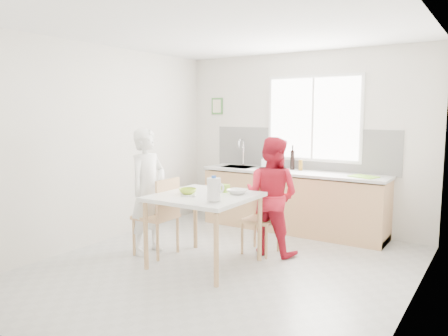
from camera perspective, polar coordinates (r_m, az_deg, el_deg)
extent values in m
plane|color=#B7B7B2|center=(5.17, -0.33, -12.98)|extent=(4.50, 4.50, 0.00)
plane|color=silver|center=(6.86, 10.03, 3.47)|extent=(4.00, 0.00, 4.00)
plane|color=silver|center=(3.25, -22.65, -1.08)|extent=(4.00, 0.00, 4.00)
plane|color=silver|center=(6.20, -16.03, 2.90)|extent=(0.00, 4.50, 4.50)
plane|color=silver|center=(4.14, 23.52, 0.55)|extent=(0.00, 4.50, 4.50)
plane|color=white|center=(4.94, -0.35, 17.88)|extent=(4.50, 4.50, 0.00)
cube|color=white|center=(6.76, 11.61, 6.35)|extent=(1.50, 0.03, 1.30)
cube|color=white|center=(6.74, 11.55, 6.35)|extent=(1.40, 0.02, 1.20)
cube|color=white|center=(6.74, 11.53, 6.35)|extent=(0.03, 0.03, 1.20)
cube|color=white|center=(6.86, 9.97, 2.42)|extent=(3.00, 0.02, 0.65)
cube|color=#40803A|center=(7.57, -0.90, 8.09)|extent=(0.22, 0.02, 0.28)
cube|color=beige|center=(7.57, -0.94, 8.09)|extent=(0.16, 0.01, 0.22)
cube|color=tan|center=(6.71, 8.85, -4.52)|extent=(2.80, 0.60, 0.86)
cube|color=#3F3326|center=(6.80, 8.79, -7.66)|extent=(2.80, 0.54, 0.10)
cube|color=silver|center=(6.63, 8.93, -0.54)|extent=(2.84, 0.64, 0.04)
cube|color=#A5A5AA|center=(7.07, 1.88, 0.06)|extent=(0.50, 0.40, 0.03)
cylinder|color=silver|center=(7.18, 2.54, 1.74)|extent=(0.02, 0.02, 0.36)
torus|color=silver|center=(7.11, 2.27, 3.14)|extent=(0.02, 0.18, 0.18)
cube|color=white|center=(5.08, -2.60, -3.76)|extent=(1.10, 1.10, 0.04)
cylinder|color=tan|center=(5.11, -10.18, -8.78)|extent=(0.05, 0.05, 0.78)
cylinder|color=tan|center=(5.83, -3.77, -6.67)|extent=(0.05, 0.05, 0.78)
cylinder|color=tan|center=(4.54, -1.02, -10.71)|extent=(0.05, 0.05, 0.78)
cylinder|color=tan|center=(5.34, 4.69, -7.99)|extent=(0.05, 0.05, 0.78)
cube|color=tan|center=(5.61, -8.92, -6.29)|extent=(0.46, 0.46, 0.04)
cube|color=tan|center=(5.42, -7.34, -3.92)|extent=(0.04, 0.43, 0.47)
cylinder|color=tan|center=(5.94, -9.06, -8.05)|extent=(0.04, 0.04, 0.46)
cylinder|color=tan|center=(5.66, -11.68, -8.87)|extent=(0.04, 0.04, 0.46)
cylinder|color=tan|center=(5.70, -6.09, -8.66)|extent=(0.04, 0.04, 0.46)
cylinder|color=tan|center=(5.41, -8.67, -9.57)|extent=(0.04, 0.04, 0.46)
cube|color=tan|center=(5.62, 4.79, -6.79)|extent=(0.40, 0.40, 0.04)
cube|color=tan|center=(5.73, 5.65, -4.19)|extent=(0.38, 0.03, 0.42)
cylinder|color=tan|center=(5.61, 2.37, -9.16)|extent=(0.03, 0.03, 0.41)
cylinder|color=tan|center=(5.46, 5.54, -9.66)|extent=(0.03, 0.03, 0.41)
cylinder|color=tan|center=(5.90, 4.05, -8.35)|extent=(0.03, 0.03, 0.41)
cylinder|color=tan|center=(5.75, 7.09, -8.79)|extent=(0.03, 0.03, 0.41)
imported|color=white|center=(5.62, -9.89, -3.02)|extent=(0.39, 0.59, 1.60)
imported|color=red|center=(5.55, 6.24, -3.63)|extent=(0.73, 0.57, 1.49)
imported|color=#A3CC2F|center=(5.15, -4.75, -3.03)|extent=(0.21, 0.21, 0.06)
imported|color=white|center=(5.12, 1.76, -3.10)|extent=(0.23, 0.23, 0.06)
cylinder|color=white|center=(4.65, -1.34, -2.77)|extent=(0.15, 0.15, 0.24)
cylinder|color=blue|center=(4.63, -1.35, -1.20)|extent=(0.05, 0.05, 0.03)
torus|color=white|center=(4.61, -0.58, -2.62)|extent=(0.11, 0.03, 0.11)
cube|color=#87C52D|center=(5.25, 0.04, -2.66)|extent=(0.10, 0.10, 0.09)
cylinder|color=#A5A5AA|center=(4.95, -4.82, -3.70)|extent=(0.15, 0.07, 0.01)
cube|color=#85D431|center=(6.22, 17.79, -1.07)|extent=(0.41, 0.35, 0.01)
cylinder|color=black|center=(6.75, 7.62, 1.16)|extent=(0.07, 0.07, 0.32)
cylinder|color=black|center=(6.77, 8.93, 1.06)|extent=(0.07, 0.07, 0.30)
cylinder|color=olive|center=(6.70, 9.97, 0.37)|extent=(0.06, 0.06, 0.16)
imported|color=#999999|center=(6.94, 5.38, 0.89)|extent=(0.11, 0.11, 0.21)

